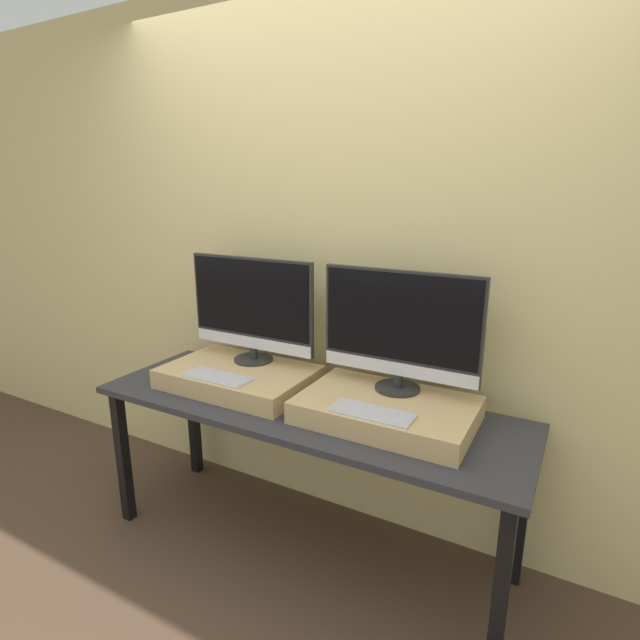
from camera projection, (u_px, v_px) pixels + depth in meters
The scene contains 9 objects.
ground_plane at pixel (268, 591), 2.12m from camera, with size 12.00×12.00×0.00m, color #4C3828.
wall_back at pixel (344, 265), 2.37m from camera, with size 8.00×0.04×2.60m.
workbench at pixel (304, 420), 2.21m from camera, with size 1.93×0.63×0.74m.
wooden_riser_left at pixel (239, 377), 2.38m from camera, with size 0.70×0.45×0.09m.
monitor_left at pixel (251, 307), 2.39m from camera, with size 0.68×0.19×0.51m.
keyboard_left at pixel (217, 377), 2.23m from camera, with size 0.32×0.13×0.01m.
wooden_riser_right at pixel (386, 410), 2.03m from camera, with size 0.70×0.45×0.09m.
monitor_right at pixel (400, 328), 2.05m from camera, with size 0.68×0.19×0.51m.
keyboard_right at pixel (372, 413), 1.88m from camera, with size 0.32×0.13×0.01m.
Camera 1 is at (1.04, -1.42, 1.67)m, focal length 28.00 mm.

